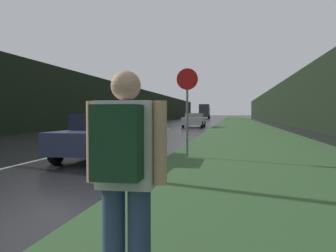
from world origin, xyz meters
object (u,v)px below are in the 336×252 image
object	(u,v)px
car_passing_far	(194,120)
delivery_truck	(205,111)
stop_sign	(187,104)
hitchhiker_with_backpack	(125,173)
car_passing_near	(105,136)

from	to	relation	value
car_passing_far	delivery_truck	bearing A→B (deg)	-86.56
stop_sign	hitchhiker_with_backpack	bearing A→B (deg)	-85.64
car_passing_far	delivery_truck	distance (m)	58.75
car_passing_near	stop_sign	bearing A→B (deg)	-164.94
car_passing_near	car_passing_far	distance (m)	24.86
stop_sign	hitchhiker_with_backpack	xyz separation A→B (m)	(0.64, -8.39, -0.70)
stop_sign	delivery_truck	world-z (taller)	delivery_truck
delivery_truck	hitchhiker_with_backpack	bearing A→B (deg)	-85.90
car_passing_near	car_passing_far	bearing A→B (deg)	-90.00
hitchhiker_with_backpack	delivery_truck	size ratio (longest dim) A/B	0.23
stop_sign	car_passing_near	bearing A→B (deg)	-164.94
car_passing_near	hitchhiker_with_backpack	bearing A→B (deg)	111.27
delivery_truck	car_passing_far	bearing A→B (deg)	-86.56
stop_sign	delivery_truck	distance (m)	83.06
stop_sign	car_passing_near	world-z (taller)	stop_sign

